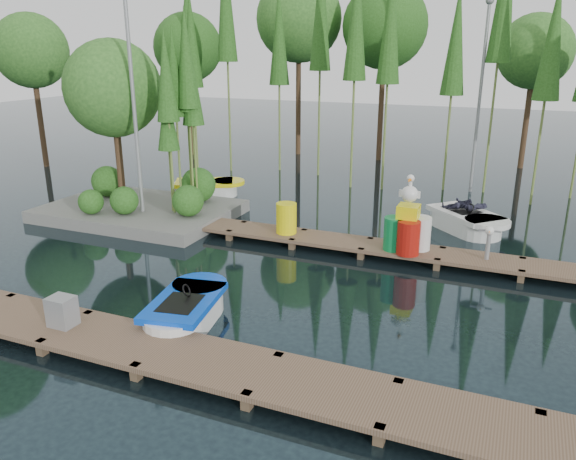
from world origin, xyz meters
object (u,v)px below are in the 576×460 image
at_px(drum_cluster, 408,229).
at_px(utility_cabinet, 62,311).
at_px(yellow_barrel, 286,218).
at_px(island, 131,121).
at_px(boat_blue, 186,311).
at_px(boat_yellow_far, 206,188).

bearing_deg(drum_cluster, utility_cabinet, -128.08).
bearing_deg(drum_cluster, yellow_barrel, 177.51).
xyz_separation_m(island, boat_blue, (5.95, -6.26, -2.92)).
relative_size(boat_yellow_far, drum_cluster, 1.49).
xyz_separation_m(island, yellow_barrel, (5.91, -0.79, -2.43)).
bearing_deg(yellow_barrel, island, 172.38).
bearing_deg(island, drum_cluster, -5.70).
bearing_deg(yellow_barrel, boat_blue, -89.60).
height_order(island, boat_yellow_far, island).
distance_m(yellow_barrel, drum_cluster, 3.57).
bearing_deg(boat_blue, drum_cluster, 46.33).
height_order(boat_yellow_far, yellow_barrel, boat_yellow_far).
distance_m(island, yellow_barrel, 6.44).
height_order(boat_blue, utility_cabinet, utility_cabinet).
height_order(island, yellow_barrel, island).
bearing_deg(utility_cabinet, boat_yellow_far, 106.54).
relative_size(boat_blue, utility_cabinet, 4.74).
relative_size(island, yellow_barrel, 7.52).
xyz_separation_m(island, drum_cluster, (9.47, -0.95, -2.28)).
xyz_separation_m(utility_cabinet, yellow_barrel, (1.80, 7.00, 0.15)).
bearing_deg(boat_blue, utility_cabinet, -150.33).
distance_m(boat_blue, yellow_barrel, 5.50).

